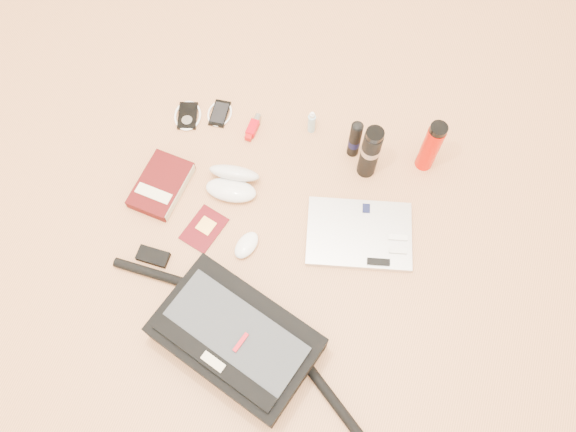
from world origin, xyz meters
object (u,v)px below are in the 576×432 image
Objects in this scene: laptop at (360,234)px; thermos_black at (370,152)px; thermos_red at (431,147)px; book at (162,185)px; messenger_bag at (235,338)px.

thermos_black reaches higher than laptop.
thermos_red is at bearing 26.36° from thermos_black.
messenger_bag is at bearing -39.63° from book.
messenger_bag is 3.97× the size of thermos_red.
book is (-0.66, -0.05, 0.01)m from laptop.
book is (-0.41, 0.39, -0.04)m from messenger_bag.
thermos_red is (0.38, 0.76, 0.05)m from messenger_bag.
book is 0.88m from thermos_red.
thermos_black reaches higher than messenger_bag.
laptop is 1.62× the size of thermos_black.
messenger_bag is 0.70m from thermos_black.
thermos_black is (-0.05, 0.23, 0.11)m from laptop.
messenger_bag is 0.57m from book.
messenger_bag is 2.35× the size of laptop.
laptop is 0.66m from book.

